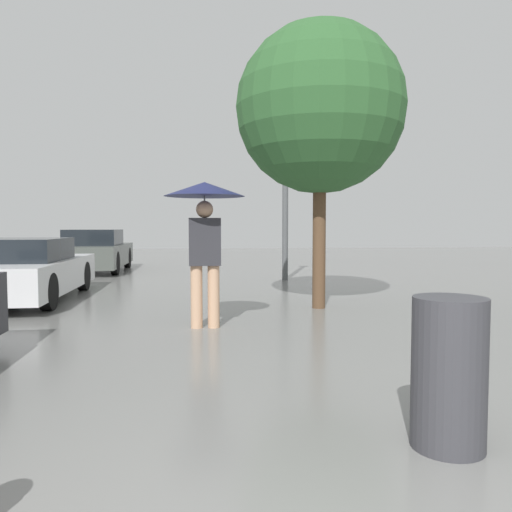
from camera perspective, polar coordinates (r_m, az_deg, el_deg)
The scene contains 6 objects.
pedestrian at distance 6.71m, azimuth -5.89°, elevation 4.83°, with size 1.08×1.08×1.96m.
parked_car_middle at distance 10.22m, azimuth -24.84°, elevation -1.53°, with size 1.68×4.20×1.15m.
parked_car_farthest at distance 16.02m, azimuth -17.90°, elevation 0.48°, with size 1.74×4.18×1.28m.
tree at distance 8.61m, azimuth 7.34°, elevation 16.28°, with size 2.78×2.78×4.69m.
street_lamp at distance 12.81m, azimuth 3.37°, elevation 9.54°, with size 0.36×0.36×4.29m.
trash_bin at distance 3.36m, azimuth 21.17°, elevation -12.34°, with size 0.45×0.45×0.93m.
Camera 1 is at (-0.17, -1.42, 1.36)m, focal length 35.00 mm.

